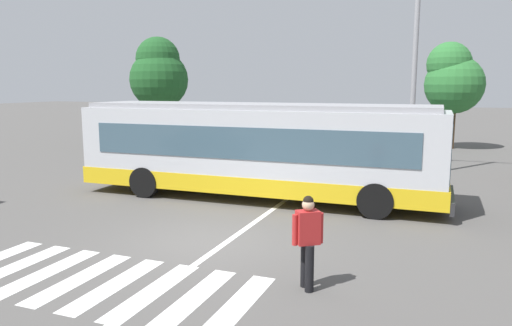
% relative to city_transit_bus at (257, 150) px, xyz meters
% --- Properties ---
extents(ground_plane, '(160.00, 160.00, 0.00)m').
position_rel_city_transit_bus_xyz_m(ground_plane, '(0.52, -4.64, -1.59)').
color(ground_plane, '#514F4C').
extents(city_transit_bus, '(11.83, 2.74, 3.06)m').
position_rel_city_transit_bus_xyz_m(city_transit_bus, '(0.00, 0.00, 0.00)').
color(city_transit_bus, black).
rests_on(city_transit_bus, ground_plane).
extents(pedestrian_crossing_street, '(0.49, 0.44, 1.72)m').
position_rel_city_transit_bus_xyz_m(pedestrian_crossing_street, '(3.43, -6.39, -0.62)').
color(pedestrian_crossing_street, black).
rests_on(pedestrian_crossing_street, ground_plane).
extents(parked_car_white, '(1.91, 4.52, 1.35)m').
position_rel_city_transit_bus_xyz_m(parked_car_white, '(-1.73, 10.75, -0.82)').
color(parked_car_white, black).
rests_on(parked_car_white, ground_plane).
extents(parked_car_silver, '(1.88, 4.50, 1.35)m').
position_rel_city_transit_bus_xyz_m(parked_car_silver, '(0.92, 10.41, -0.82)').
color(parked_car_silver, black).
rests_on(parked_car_silver, ground_plane).
extents(parked_car_teal, '(2.09, 4.60, 1.35)m').
position_rel_city_transit_bus_xyz_m(parked_car_teal, '(3.51, 10.98, -0.82)').
color(parked_car_teal, black).
rests_on(parked_car_teal, ground_plane).
extents(twin_arm_street_lamp, '(4.54, 0.32, 9.97)m').
position_rel_city_transit_bus_xyz_m(twin_arm_street_lamp, '(4.37, 5.69, 4.47)').
color(twin_arm_street_lamp, '#939399').
rests_on(twin_arm_street_lamp, ground_plane).
extents(background_tree_left, '(3.66, 3.66, 6.65)m').
position_rel_city_transit_bus_xyz_m(background_tree_left, '(-11.38, 12.31, 2.77)').
color(background_tree_left, brown).
rests_on(background_tree_left, ground_plane).
extents(background_tree_right, '(3.32, 3.32, 6.09)m').
position_rel_city_transit_bus_xyz_m(background_tree_right, '(5.87, 15.88, 2.42)').
color(background_tree_right, brown).
rests_on(background_tree_right, ground_plane).
extents(crosswalk_painted_stripes, '(6.15, 2.64, 0.01)m').
position_rel_city_transit_bus_xyz_m(crosswalk_painted_stripes, '(-0.32, -7.48, -1.58)').
color(crosswalk_painted_stripes, silver).
rests_on(crosswalk_painted_stripes, ground_plane).
extents(lane_center_line, '(0.16, 24.00, 0.01)m').
position_rel_city_transit_bus_xyz_m(lane_center_line, '(0.98, -2.64, -1.59)').
color(lane_center_line, silver).
rests_on(lane_center_line, ground_plane).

